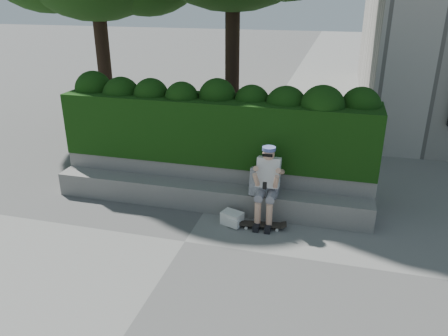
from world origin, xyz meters
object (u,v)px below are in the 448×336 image
(skateboard, at_px, (262,225))
(backpack_plaid, at_px, (260,182))
(person, at_px, (268,181))
(backpack_ground, at_px, (232,218))

(skateboard, xyz_separation_m, backpack_plaid, (-0.13, 0.39, 0.63))
(person, distance_m, backpack_plaid, 0.18)
(backpack_plaid, relative_size, backpack_ground, 1.38)
(person, distance_m, skateboard, 0.75)
(person, xyz_separation_m, backpack_plaid, (-0.15, 0.08, -0.06))
(person, relative_size, backpack_plaid, 2.82)
(person, relative_size, backpack_ground, 3.90)
(backpack_plaid, bearing_deg, person, -26.90)
(skateboard, height_order, backpack_ground, backpack_ground)
(backpack_ground, bearing_deg, skateboard, 18.76)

